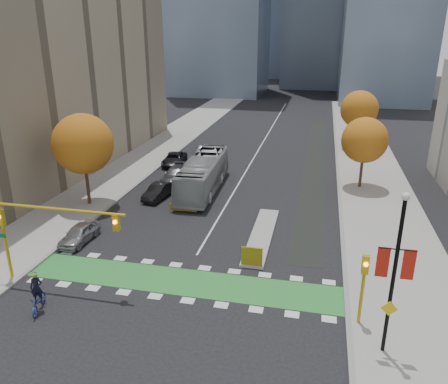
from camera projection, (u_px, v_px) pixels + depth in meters
The scene contains 24 objects.
ground at pixel (173, 295), 25.83m from camera, with size 300.00×300.00×0.00m, color black.
sidewalk_west at pixel (114, 176), 46.89m from camera, with size 7.00×120.00×0.15m, color gray.
sidewalk_east at pixel (377, 195), 41.37m from camera, with size 7.00×120.00×0.15m, color gray.
curb_west at pixel (145, 178), 46.18m from camera, with size 0.30×120.00×0.16m, color gray.
curb_east at pixel (339, 192), 42.08m from camera, with size 0.30×120.00×0.16m, color gray.
bike_crossing at pixel (181, 281), 27.20m from camera, with size 20.00×3.00×0.01m, color #2A8232.
centre_line at pixel (264, 141), 62.48m from camera, with size 0.15×70.00×0.01m, color silver.
bike_lane_paint at pixel (315, 163), 51.78m from camera, with size 2.50×50.00×0.01m, color black.
median_island at pixel (262, 235), 33.23m from camera, with size 1.60×10.00×0.16m, color gray.
hazard_board at pixel (252, 256), 28.58m from camera, with size 1.40×0.12×1.30m, color yellow.
building_west at pixel (22, 53), 46.59m from camera, with size 16.00×44.00×25.00m, color gray.
tree_west at pixel (83, 144), 37.35m from camera, with size 5.20×5.20×8.22m.
tree_east_near at pixel (365, 140), 41.85m from camera, with size 4.40×4.40×7.08m.
tree_east_far at pixel (359, 109), 56.28m from camera, with size 4.80×4.80×7.65m.
traffic_signal_west at pixel (39, 224), 25.60m from camera, with size 8.53×0.56×5.20m.
traffic_signal_east at pixel (364, 280), 22.27m from camera, with size 0.35×0.43×4.10m.
banner_lamppost at pixel (395, 269), 19.59m from camera, with size 1.65×0.36×8.28m.
cyclist at pixel (38, 298), 24.13m from camera, with size 1.28×2.18×2.38m.
bus at pixel (203, 174), 42.30m from camera, with size 2.84×12.16×3.39m, color #979C9E.
parked_car_a at pixel (79, 234), 32.11m from camera, with size 1.59×3.94×1.34m, color #96969B.
parked_car_b at pixel (158, 191), 40.62m from camera, with size 1.45×4.16×1.37m, color black.
parked_car_c at pixel (176, 175), 45.17m from camera, with size 2.11×5.19×1.51m, color #4C4B50.
parked_car_d at pixel (174, 159), 50.90m from camera, with size 2.29×4.96×1.38m, color black.
parked_car_e at pixel (203, 150), 55.04m from camera, with size 1.64×4.07×1.39m, color #AAAAB0.
Camera 1 is at (7.76, -20.96, 14.62)m, focal length 35.00 mm.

